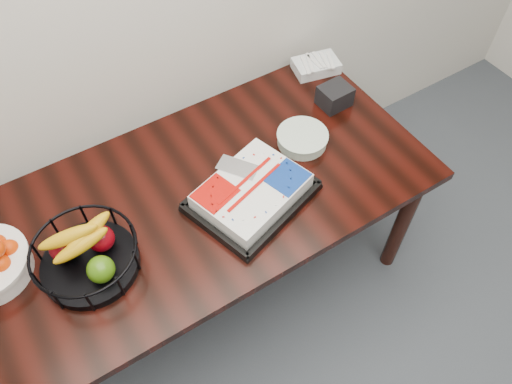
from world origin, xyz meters
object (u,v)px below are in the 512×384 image
table (203,206)px  napkin_box (335,96)px  fruit_basket (86,255)px  cake_tray (252,193)px  plate_stack (302,139)px

table → napkin_box: size_ratio=13.75×
fruit_basket → cake_tray: bearing=-4.7°
table → napkin_box: bearing=9.4°
table → plate_stack: size_ratio=8.46×
table → plate_stack: bearing=0.6°
table → napkin_box: (0.73, 0.12, 0.13)m
cake_tray → fruit_basket: fruit_basket is taller
cake_tray → plate_stack: bearing=22.2°
table → cake_tray: cake_tray is taller
fruit_basket → plate_stack: (0.95, 0.08, -0.05)m
fruit_basket → plate_stack: bearing=5.0°
cake_tray → napkin_box: bearing=23.2°
cake_tray → plate_stack: 0.36m
table → cake_tray: bearing=-41.1°
cake_tray → plate_stack: (0.33, 0.13, -0.02)m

